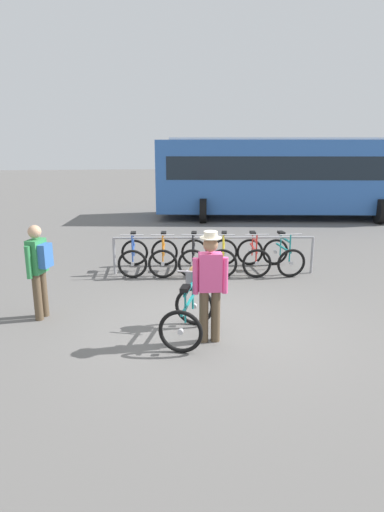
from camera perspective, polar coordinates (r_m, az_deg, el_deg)
name	(u,v)px	position (r m, az deg, el deg)	size (l,w,h in m)	color
ground_plane	(210,328)	(7.28, 2.35, -9.43)	(80.00, 80.00, 0.00)	#605E5B
bike_rack_rail	(214,244)	(9.95, 2.85, 1.58)	(4.59, 0.47, 0.88)	#99999E
racked_bike_blue	(134,256)	(10.25, -7.64, -0.06)	(0.69, 1.13, 0.98)	black
racked_bike_orange	(164,256)	(10.19, -3.73, -0.05)	(0.75, 1.14, 0.97)	black
racked_bike_black	(194,256)	(10.19, 0.21, -0.03)	(0.83, 1.20, 0.97)	black
racked_bike_yellow	(223,256)	(10.22, 4.13, -0.01)	(0.88, 1.22, 0.97)	black
racked_bike_red	(253,256)	(10.31, 8.01, 0.01)	(0.75, 1.14, 0.97)	black
racked_bike_teal	(283,256)	(10.44, 11.81, 0.03)	(0.72, 1.15, 0.98)	black
featured_bicycle	(190,306)	(6.88, -0.33, -6.51)	(0.96, 1.26, 1.09)	black
person_with_featured_bike	(210,283)	(6.50, 2.38, -3.49)	(0.53, 0.32, 1.72)	brown
pedestrian_with_backpack	(39,266)	(7.80, -19.39, -1.25)	(0.41, 0.50, 1.64)	brown
bus_distant	(287,173)	(17.65, 12.28, 10.54)	(10.25, 4.28, 3.08)	#3366B7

